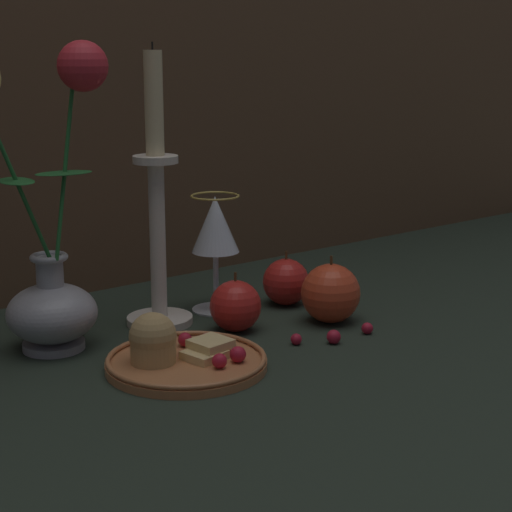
{
  "coord_description": "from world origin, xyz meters",
  "views": [
    {
      "loc": [
        -0.59,
        -0.88,
        0.36
      ],
      "look_at": [
        0.08,
        -0.02,
        0.1
      ],
      "focal_mm": 60.0,
      "sensor_mm": 36.0,
      "label": 1
    }
  ],
  "objects_px": {
    "vase": "(45,242)",
    "candlestick": "(157,218)",
    "apple_beside_vase": "(286,282)",
    "plate_with_pastries": "(179,355)",
    "apple_near_glass": "(331,293)",
    "apple_at_table_edge": "(235,306)",
    "wine_glass": "(215,229)"
  },
  "relations": [
    {
      "from": "vase",
      "to": "candlestick",
      "type": "bearing_deg",
      "value": 3.03
    },
    {
      "from": "candlestick",
      "to": "apple_beside_vase",
      "type": "bearing_deg",
      "value": -11.15
    },
    {
      "from": "plate_with_pastries",
      "to": "apple_at_table_edge",
      "type": "height_order",
      "value": "apple_at_table_edge"
    },
    {
      "from": "vase",
      "to": "wine_glass",
      "type": "distance_m",
      "value": 0.26
    },
    {
      "from": "apple_at_table_edge",
      "to": "apple_beside_vase",
      "type": "bearing_deg",
      "value": 21.43
    },
    {
      "from": "wine_glass",
      "to": "apple_beside_vase",
      "type": "bearing_deg",
      "value": -23.26
    },
    {
      "from": "vase",
      "to": "candlestick",
      "type": "relative_size",
      "value": 1.0
    },
    {
      "from": "apple_beside_vase",
      "to": "apple_near_glass",
      "type": "xyz_separation_m",
      "value": [
        -0.01,
        -0.1,
        0.01
      ]
    },
    {
      "from": "candlestick",
      "to": "apple_at_table_edge",
      "type": "distance_m",
      "value": 0.16
    },
    {
      "from": "vase",
      "to": "apple_beside_vase",
      "type": "relative_size",
      "value": 4.67
    },
    {
      "from": "apple_beside_vase",
      "to": "apple_at_table_edge",
      "type": "xyz_separation_m",
      "value": [
        -0.13,
        -0.05,
        0.0
      ]
    },
    {
      "from": "apple_beside_vase",
      "to": "apple_at_table_edge",
      "type": "bearing_deg",
      "value": -158.57
    },
    {
      "from": "plate_with_pastries",
      "to": "apple_near_glass",
      "type": "bearing_deg",
      "value": 4.41
    },
    {
      "from": "plate_with_pastries",
      "to": "wine_glass",
      "type": "bearing_deg",
      "value": 43.57
    },
    {
      "from": "vase",
      "to": "plate_with_pastries",
      "type": "xyz_separation_m",
      "value": [
        0.09,
        -0.15,
        -0.12
      ]
    },
    {
      "from": "vase",
      "to": "candlestick",
      "type": "distance_m",
      "value": 0.16
    },
    {
      "from": "wine_glass",
      "to": "apple_near_glass",
      "type": "height_order",
      "value": "wine_glass"
    },
    {
      "from": "wine_glass",
      "to": "apple_near_glass",
      "type": "relative_size",
      "value": 1.79
    },
    {
      "from": "vase",
      "to": "apple_beside_vase",
      "type": "distance_m",
      "value": 0.37
    },
    {
      "from": "plate_with_pastries",
      "to": "candlestick",
      "type": "xyz_separation_m",
      "value": [
        0.07,
        0.16,
        0.13
      ]
    },
    {
      "from": "candlestick",
      "to": "apple_beside_vase",
      "type": "xyz_separation_m",
      "value": [
        0.19,
        -0.04,
        -0.11
      ]
    },
    {
      "from": "apple_near_glass",
      "to": "apple_at_table_edge",
      "type": "distance_m",
      "value": 0.13
    },
    {
      "from": "apple_beside_vase",
      "to": "apple_near_glass",
      "type": "relative_size",
      "value": 0.86
    },
    {
      "from": "candlestick",
      "to": "apple_at_table_edge",
      "type": "bearing_deg",
      "value": -55.35
    },
    {
      "from": "vase",
      "to": "apple_near_glass",
      "type": "xyz_separation_m",
      "value": [
        0.35,
        -0.13,
        -0.1
      ]
    },
    {
      "from": "wine_glass",
      "to": "vase",
      "type": "bearing_deg",
      "value": -177.39
    },
    {
      "from": "candlestick",
      "to": "apple_near_glass",
      "type": "distance_m",
      "value": 0.26
    },
    {
      "from": "candlestick",
      "to": "apple_at_table_edge",
      "type": "relative_size",
      "value": 4.63
    },
    {
      "from": "vase",
      "to": "wine_glass",
      "type": "relative_size",
      "value": 2.24
    },
    {
      "from": "vase",
      "to": "plate_with_pastries",
      "type": "bearing_deg",
      "value": -59.02
    },
    {
      "from": "vase",
      "to": "plate_with_pastries",
      "type": "height_order",
      "value": "vase"
    },
    {
      "from": "plate_with_pastries",
      "to": "apple_at_table_edge",
      "type": "relative_size",
      "value": 2.36
    }
  ]
}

